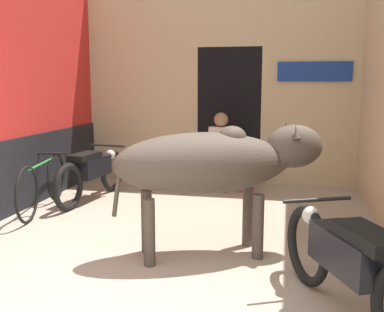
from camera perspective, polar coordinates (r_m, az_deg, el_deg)
The scene contains 7 objects.
wall_back_with_doorway at distance 7.87m, azimuth 4.11°, elevation 7.99°, with size 4.58×0.93×3.51m.
cow at distance 4.35m, azimuth 2.98°, elevation -0.87°, with size 2.11×1.24×1.32m.
motorcycle_near at distance 3.43m, azimuth 19.33°, elevation -12.60°, with size 0.91×1.80×0.79m.
motorcycle_far at distance 6.68m, azimuth -12.58°, elevation -1.89°, with size 0.58×1.83×0.76m.
bicycle at distance 6.32m, azimuth -18.41°, elevation -3.37°, with size 0.49×1.77×0.72m.
shopkeeper_seated at distance 7.10m, azimuth 3.63°, elevation 0.84°, with size 0.37×0.34×1.23m.
plastic_stool at distance 7.08m, azimuth 7.08°, elevation -2.85°, with size 0.31×0.31×0.40m.
Camera 1 is at (1.19, -2.56, 1.69)m, focal length 42.00 mm.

